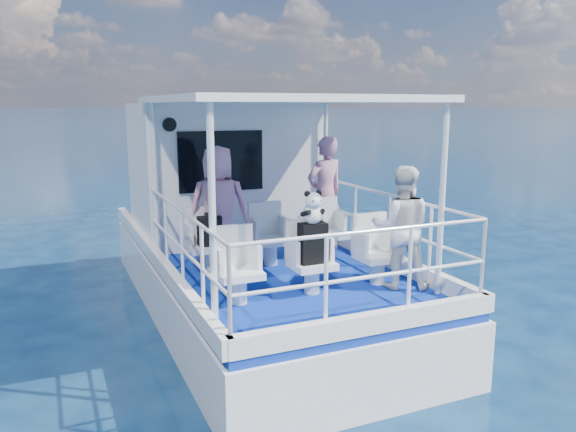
{
  "coord_description": "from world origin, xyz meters",
  "views": [
    {
      "loc": [
        -2.78,
        -6.77,
        3.06
      ],
      "look_at": [
        0.0,
        -0.4,
        1.69
      ],
      "focal_mm": 35.0,
      "sensor_mm": 36.0,
      "label": 1
    }
  ],
  "objects_px": {
    "panda": "(313,207)",
    "passenger_port_fwd": "(219,208)",
    "backpack_center": "(313,243)",
    "passenger_stbd_aft": "(402,228)"
  },
  "relations": [
    {
      "from": "panda",
      "to": "passenger_port_fwd",
      "type": "bearing_deg",
      "value": 114.63
    },
    {
      "from": "backpack_center",
      "to": "panda",
      "type": "relative_size",
      "value": 1.26
    },
    {
      "from": "panda",
      "to": "passenger_stbd_aft",
      "type": "bearing_deg",
      "value": -7.75
    },
    {
      "from": "passenger_stbd_aft",
      "to": "panda",
      "type": "relative_size",
      "value": 3.94
    },
    {
      "from": "passenger_port_fwd",
      "to": "panda",
      "type": "height_order",
      "value": "passenger_port_fwd"
    },
    {
      "from": "passenger_stbd_aft",
      "to": "panda",
      "type": "bearing_deg",
      "value": 22.16
    },
    {
      "from": "panda",
      "to": "backpack_center",
      "type": "bearing_deg",
      "value": 60.17
    },
    {
      "from": "passenger_stbd_aft",
      "to": "backpack_center",
      "type": "bearing_deg",
      "value": 20.83
    },
    {
      "from": "passenger_stbd_aft",
      "to": "passenger_port_fwd",
      "type": "bearing_deg",
      "value": -12.26
    },
    {
      "from": "passenger_port_fwd",
      "to": "panda",
      "type": "relative_size",
      "value": 4.43
    }
  ]
}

